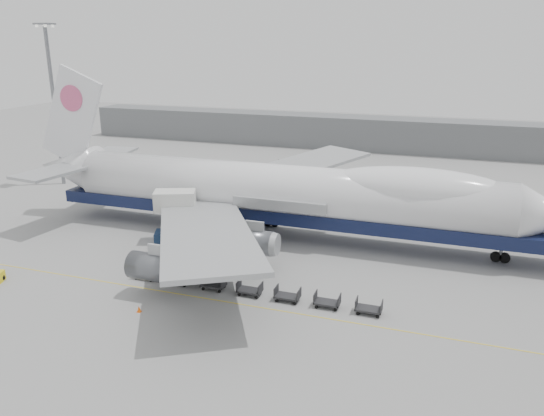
% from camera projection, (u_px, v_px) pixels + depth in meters
% --- Properties ---
extents(ground, '(260.00, 260.00, 0.00)m').
position_uv_depth(ground, '(244.00, 275.00, 54.14)').
color(ground, gray).
rests_on(ground, ground).
extents(apron_line, '(60.00, 0.15, 0.01)m').
position_uv_depth(apron_line, '(219.00, 301.00, 48.72)').
color(apron_line, gold).
rests_on(apron_line, ground).
extents(hangar, '(110.00, 8.00, 7.00)m').
position_uv_depth(hangar, '(317.00, 131.00, 119.32)').
color(hangar, slate).
rests_on(hangar, ground).
extents(floodlight_mast, '(2.40, 2.40, 25.43)m').
position_uv_depth(floodlight_mast, '(53.00, 97.00, 84.42)').
color(floodlight_mast, slate).
rests_on(floodlight_mast, ground).
extents(airliner, '(67.00, 55.30, 19.98)m').
position_uv_depth(airliner, '(285.00, 192.00, 63.07)').
color(airliner, white).
rests_on(airliner, ground).
extents(catering_truck, '(5.69, 4.81, 6.13)m').
position_uv_depth(catering_truck, '(176.00, 213.00, 62.46)').
color(catering_truck, navy).
rests_on(catering_truck, ground).
extents(traffic_cone, '(0.38, 0.38, 0.57)m').
position_uv_depth(traffic_cone, '(139.00, 309.00, 46.66)').
color(traffic_cone, '#E0540B').
rests_on(traffic_cone, ground).
extents(dolly_0, '(2.30, 1.35, 1.30)m').
position_uv_depth(dolly_0, '(146.00, 274.00, 53.15)').
color(dolly_0, '#2D2D30').
rests_on(dolly_0, ground).
extents(dolly_1, '(2.30, 1.35, 1.30)m').
position_uv_depth(dolly_1, '(179.00, 279.00, 52.01)').
color(dolly_1, '#2D2D30').
rests_on(dolly_1, ground).
extents(dolly_2, '(2.30, 1.35, 1.30)m').
position_uv_depth(dolly_2, '(214.00, 284.00, 50.86)').
color(dolly_2, '#2D2D30').
rests_on(dolly_2, ground).
extents(dolly_3, '(2.30, 1.35, 1.30)m').
position_uv_depth(dolly_3, '(250.00, 290.00, 49.71)').
color(dolly_3, '#2D2D30').
rests_on(dolly_3, ground).
extents(dolly_4, '(2.30, 1.35, 1.30)m').
position_uv_depth(dolly_4, '(287.00, 295.00, 48.57)').
color(dolly_4, '#2D2D30').
rests_on(dolly_4, ground).
extents(dolly_5, '(2.30, 1.35, 1.30)m').
position_uv_depth(dolly_5, '(327.00, 302.00, 47.42)').
color(dolly_5, '#2D2D30').
rests_on(dolly_5, ground).
extents(dolly_6, '(2.30, 1.35, 1.30)m').
position_uv_depth(dolly_6, '(369.00, 308.00, 46.28)').
color(dolly_6, '#2D2D30').
rests_on(dolly_6, ground).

